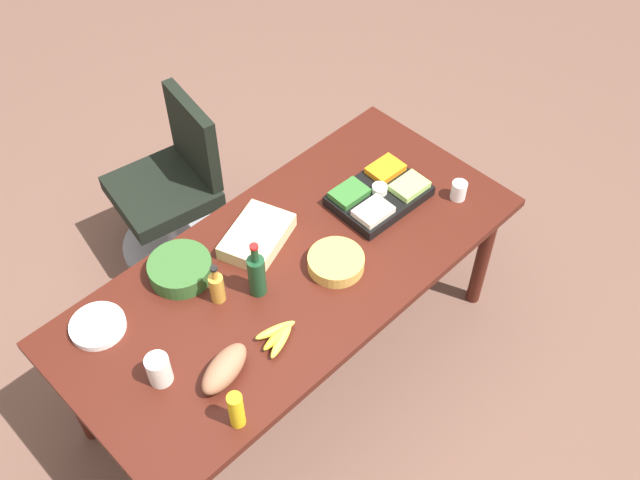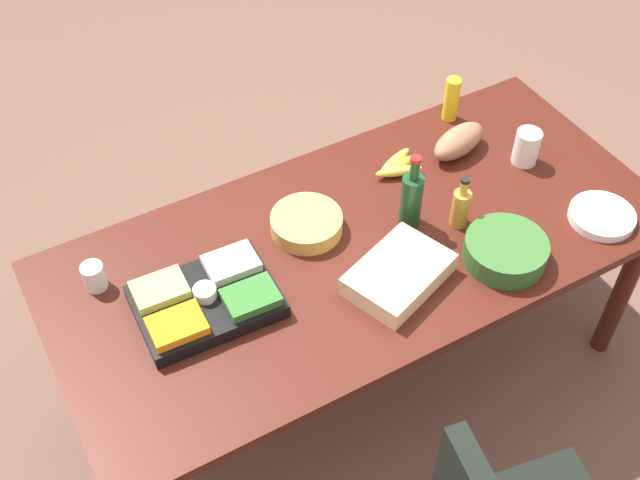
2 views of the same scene
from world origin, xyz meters
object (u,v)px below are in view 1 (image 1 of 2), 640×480
dressing_bottle (217,287)px  veggie_tray (379,194)px  bread_loaf (224,369)px  banana_bunch (278,335)px  paper_plate_stack (98,326)px  sheet_cake (257,236)px  mayo_jar (159,370)px  conference_table (292,277)px  office_chair (173,198)px  salad_bowl (180,269)px  wine_bottle (256,274)px  paper_cup (459,191)px  mustard_bottle (236,410)px  chip_bowl (336,262)px

dressing_bottle → veggie_tray: 0.88m
bread_loaf → banana_bunch: size_ratio=1.27×
paper_plate_stack → veggie_tray: bearing=166.8°
bread_loaf → sheet_cake: size_ratio=0.75×
banana_bunch → mayo_jar: size_ratio=1.44×
bread_loaf → conference_table: bearing=-158.6°
conference_table → bread_loaf: (0.54, 0.21, 0.13)m
office_chair → salad_bowl: size_ratio=3.50×
dressing_bottle → mayo_jar: bearing=19.3°
conference_table → salad_bowl: (0.36, -0.29, 0.12)m
dressing_bottle → sheet_cake: bearing=-159.7°
conference_table → wine_bottle: bearing=-1.2°
salad_bowl → paper_cup: (-1.17, 0.53, 0.01)m
conference_table → office_chair: size_ratio=2.21×
paper_plate_stack → mayo_jar: mayo_jar is taller
conference_table → banana_bunch: 0.38m
conference_table → paper_cup: size_ratio=22.70×
wine_bottle → mustard_bottle: 0.59m
office_chair → mayo_jar: bearing=53.2°
banana_bunch → chip_bowl: bearing=-167.1°
wine_bottle → banana_bunch: size_ratio=1.50×
conference_table → wine_bottle: size_ratio=7.20×
paper_plate_stack → sheet_cake: sheet_cake is taller
conference_table → mustard_bottle: 0.76m
paper_plate_stack → office_chair: bearing=-139.9°
veggie_tray → banana_bunch: (0.83, 0.23, -0.01)m
veggie_tray → mayo_jar: (1.26, 0.05, 0.03)m
paper_cup → office_chair: bearing=-59.6°
veggie_tray → mustard_bottle: bearing=18.3°
dressing_bottle → mayo_jar: size_ratio=1.51×
chip_bowl → veggie_tray: size_ratio=0.55×
paper_plate_stack → banana_bunch: (-0.47, 0.54, 0.01)m
sheet_cake → wine_bottle: size_ratio=1.13×
veggie_tray → paper_plate_stack: 1.34m
conference_table → mayo_jar: mayo_jar is taller
salad_bowl → veggie_tray: bearing=162.4°
conference_table → mayo_jar: size_ratio=15.55×
veggie_tray → wine_bottle: wine_bottle is taller
conference_table → chip_bowl: size_ratio=8.56×
office_chair → salad_bowl: 0.94m
office_chair → sheet_cake: size_ratio=2.89×
dressing_bottle → mayo_jar: 0.41m
paper_cup → veggie_tray: bearing=-42.6°
chip_bowl → paper_cup: 0.69m
paper_plate_stack → wine_bottle: (-0.57, 0.30, 0.09)m
sheet_cake → wine_bottle: (0.17, 0.20, 0.07)m
veggie_tray → salad_bowl: bearing=-17.6°
bread_loaf → dressing_bottle: bearing=-125.7°
paper_plate_stack → salad_bowl: bearing=177.2°
wine_bottle → paper_cup: (-1.00, 0.25, -0.06)m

